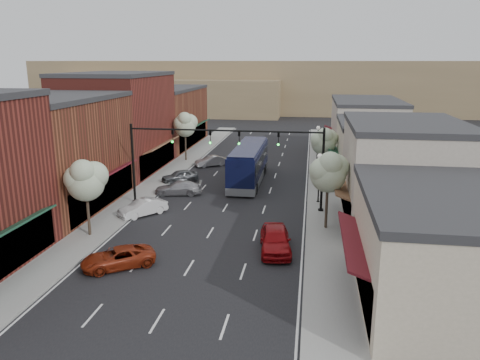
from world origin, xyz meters
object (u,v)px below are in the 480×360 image
at_px(signal_mast_right, 293,156).
at_px(parked_car_b, 143,208).
at_px(signal_mast_left, 159,152).
at_px(tree_left_far, 185,124).
at_px(tree_right_far, 324,141).
at_px(tree_left_near, 86,179).
at_px(red_hatchback, 275,239).
at_px(parked_car_a, 118,258).
at_px(lamp_post_far, 318,138).
at_px(parked_car_d, 180,176).
at_px(parked_car_e, 211,161).
at_px(coach_bus, 249,163).
at_px(parked_car_c, 178,188).
at_px(lamp_post_near, 319,170).
at_px(tree_right_near, 329,171).

bearing_deg(signal_mast_right, parked_car_b, -165.90).
relative_size(signal_mast_left, parked_car_b, 2.07).
bearing_deg(signal_mast_right, tree_left_far, 127.71).
distance_m(tree_right_far, tree_left_near, 25.99).
height_order(tree_left_near, red_hatchback, tree_left_near).
distance_m(tree_right_far, parked_car_a, 27.74).
xyz_separation_m(lamp_post_far, red_hatchback, (-2.87, -28.67, -2.18)).
distance_m(parked_car_d, parked_car_e, 7.87).
relative_size(tree_right_far, coach_bus, 0.44).
bearing_deg(parked_car_c, signal_mast_right, 64.23).
bearing_deg(tree_left_near, signal_mast_right, 30.14).
relative_size(tree_left_far, parked_car_e, 1.64).
bearing_deg(coach_bus, parked_car_d, -170.53).
bearing_deg(lamp_post_near, signal_mast_right, -131.05).
distance_m(tree_left_near, red_hatchback, 13.63).
bearing_deg(tree_right_far, parked_car_d, -164.17).
xyz_separation_m(signal_mast_right, parked_car_b, (-11.82, -2.97, -3.97)).
xyz_separation_m(tree_left_far, parked_car_c, (3.21, -14.62, -3.97)).
xyz_separation_m(signal_mast_right, parked_car_a, (-9.88, -12.54, -4.01)).
distance_m(tree_left_far, parked_car_c, 15.49).
bearing_deg(lamp_post_near, lamp_post_far, 90.00).
distance_m(lamp_post_near, parked_car_e, 18.16).
distance_m(lamp_post_far, parked_car_e, 13.41).
xyz_separation_m(red_hatchback, parked_car_b, (-11.13, 5.70, -0.17)).
relative_size(tree_left_near, parked_car_d, 1.53).
height_order(parked_car_a, parked_car_e, parked_car_e).
bearing_deg(red_hatchback, coach_bus, 95.93).
bearing_deg(tree_right_near, parked_car_c, 151.16).
xyz_separation_m(signal_mast_left, coach_bus, (6.42, 9.00, -2.66)).
distance_m(signal_mast_left, coach_bus, 11.38).
height_order(tree_left_far, coach_bus, tree_left_far).
bearing_deg(parked_car_c, tree_left_near, -24.22).
bearing_deg(tree_left_near, signal_mast_left, 71.90).
height_order(tree_right_near, parked_car_d, tree_right_near).
bearing_deg(parked_car_a, tree_right_far, 118.74).
bearing_deg(signal_mast_left, parked_car_b, -101.03).
bearing_deg(tree_left_near, parked_car_e, 81.23).
xyz_separation_m(signal_mast_left, tree_left_near, (-2.63, -8.05, -0.40)).
bearing_deg(signal_mast_left, signal_mast_right, 0.00).
xyz_separation_m(lamp_post_far, parked_car_c, (-12.85, -16.68, -2.37)).
distance_m(tree_right_far, coach_bus, 8.35).
distance_m(tree_left_near, coach_bus, 19.44).
bearing_deg(lamp_post_far, tree_left_far, -172.70).
height_order(red_hatchback, parked_car_b, red_hatchback).
bearing_deg(lamp_post_near, parked_car_d, 159.20).
height_order(tree_right_far, parked_car_e, tree_right_far).
relative_size(lamp_post_near, coach_bus, 0.36).
bearing_deg(tree_right_near, parked_car_b, 175.74).
relative_size(tree_left_far, parked_car_d, 1.64).
bearing_deg(signal_mast_left, red_hatchback, -39.40).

